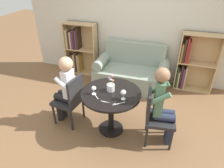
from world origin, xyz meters
The scene contains 17 objects.
ground_plane centered at (0.00, 0.00, 0.00)m, with size 16.00×16.00×0.00m, color brown.
back_wall centered at (0.00, 1.93, 1.35)m, with size 5.20×0.05×2.70m.
round_table centered at (0.00, 0.00, 0.59)m, with size 0.91×0.91×0.74m.
couch centered at (0.00, 1.50, 0.31)m, with size 1.57×0.80×0.92m.
bookshelf_left centered at (-1.40, 1.77, 0.59)m, with size 0.77×0.28×1.24m.
bookshelf_right centered at (1.20, 1.78, 0.59)m, with size 0.77×0.28×1.24m.
chair_left centered at (-0.69, -0.02, 0.49)m, with size 0.47×0.47×0.90m.
chair_right centered at (0.69, -0.01, 0.49)m, with size 0.47×0.47×0.90m.
person_left centered at (-0.78, 0.00, 0.67)m, with size 0.45×0.38×1.22m.
person_right centered at (0.78, 0.01, 0.67)m, with size 0.44×0.37×1.26m.
wine_glass_left centered at (-0.23, -0.11, 0.84)m, with size 0.07×0.07×0.14m.
wine_glass_right centered at (0.22, -0.11, 0.85)m, with size 0.08×0.08×0.15m.
flower_vase centered at (-0.02, 0.05, 0.82)m, with size 0.12×0.12×0.26m.
knife_left_setting centered at (0.02, -0.25, 0.74)m, with size 0.19×0.02×0.00m.
fork_left_setting centered at (0.05, -0.25, 0.74)m, with size 0.19×0.02×0.00m.
knife_right_setting centered at (-0.19, -0.15, 0.74)m, with size 0.14×0.15×0.00m.
fork_right_setting centered at (0.19, -0.23, 0.74)m, with size 0.15×0.13×0.00m.
Camera 1 is at (0.76, -2.35, 2.40)m, focal length 32.00 mm.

